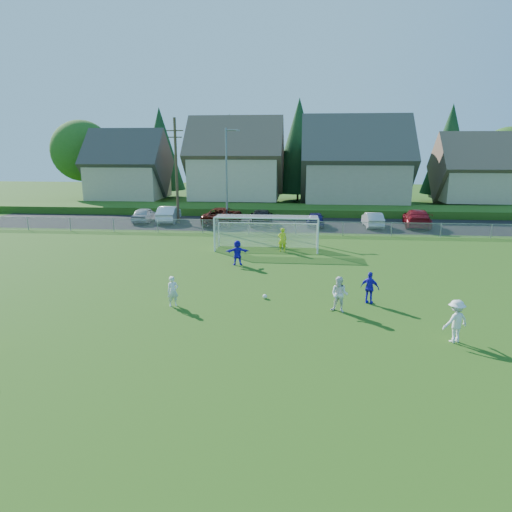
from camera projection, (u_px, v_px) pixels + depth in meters
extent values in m
plane|color=#193D0C|center=(236.00, 338.00, 17.76)|extent=(160.00, 160.00, 0.00)
plane|color=black|center=(275.00, 224.00, 44.39)|extent=(60.00, 60.00, 0.00)
cube|color=#1E420F|center=(279.00, 210.00, 51.56)|extent=(70.00, 6.00, 0.80)
sphere|color=white|center=(265.00, 296.00, 22.39)|extent=(0.22, 0.22, 0.22)
imported|color=white|center=(173.00, 291.00, 21.23)|extent=(0.62, 0.55, 1.42)
imported|color=white|center=(339.00, 295.00, 20.43)|extent=(0.96, 0.87, 1.63)
imported|color=white|center=(456.00, 321.00, 17.24)|extent=(1.24, 1.03, 1.68)
imported|color=#2314C2|center=(370.00, 288.00, 21.55)|extent=(0.98, 0.75, 1.54)
imported|color=#2314C2|center=(237.00, 253.00, 28.72)|extent=(1.54, 0.76, 1.59)
imported|color=#CCE21A|center=(282.00, 240.00, 32.47)|extent=(0.67, 0.49, 1.70)
imported|color=#A9ADB1|center=(145.00, 215.00, 45.36)|extent=(1.82, 4.34, 1.47)
imported|color=silver|center=(169.00, 214.00, 45.32)|extent=(2.19, 5.04, 1.61)
imported|color=#4F1209|center=(223.00, 216.00, 44.12)|extent=(3.51, 6.21, 1.64)
imported|color=black|center=(262.00, 217.00, 43.60)|extent=(2.43, 5.31, 1.51)
imported|color=#1B1751|center=(315.00, 219.00, 42.92)|extent=(1.65, 4.05, 1.37)
imported|color=#B7B7B7|center=(373.00, 220.00, 42.48)|extent=(1.58, 4.27, 1.39)
imported|color=maroon|center=(417.00, 218.00, 42.60)|extent=(3.05, 5.91, 1.64)
cylinder|color=white|center=(214.00, 235.00, 32.35)|extent=(0.12, 0.12, 2.44)
cylinder|color=white|center=(318.00, 237.00, 31.66)|extent=(0.12, 0.12, 2.44)
cylinder|color=white|center=(266.00, 218.00, 31.72)|extent=(7.30, 0.12, 0.12)
cylinder|color=white|center=(219.00, 234.00, 34.16)|extent=(0.08, 0.08, 1.80)
cylinder|color=white|center=(317.00, 236.00, 33.48)|extent=(0.08, 0.08, 1.80)
cylinder|color=white|center=(267.00, 223.00, 33.61)|extent=(7.30, 0.08, 0.08)
cube|color=silver|center=(267.00, 235.00, 33.82)|extent=(7.30, 0.02, 1.80)
cube|color=silver|center=(217.00, 232.00, 33.22)|extent=(0.02, 1.80, 2.44)
cube|color=silver|center=(317.00, 234.00, 32.53)|extent=(0.02, 1.80, 2.44)
cube|color=silver|center=(267.00, 216.00, 32.59)|extent=(7.30, 1.80, 0.02)
cube|color=gray|center=(272.00, 221.00, 38.79)|extent=(52.00, 0.03, 0.03)
cube|color=gray|center=(272.00, 227.00, 38.93)|extent=(52.00, 0.02, 1.14)
cylinder|color=gray|center=(272.00, 227.00, 38.93)|extent=(0.06, 0.06, 1.20)
cylinder|color=slate|center=(226.00, 178.00, 42.32)|extent=(0.18, 0.18, 9.00)
cylinder|color=slate|center=(231.00, 130.00, 41.28)|extent=(1.20, 0.12, 0.12)
cube|color=slate|center=(238.00, 131.00, 41.23)|extent=(0.36, 0.18, 0.12)
cylinder|color=#473321|center=(176.00, 172.00, 43.64)|extent=(0.26, 0.26, 10.00)
cube|color=#473321|center=(175.00, 131.00, 42.76)|extent=(1.60, 0.10, 0.10)
cube|color=#473321|center=(175.00, 137.00, 42.90)|extent=(1.30, 0.10, 0.10)
cube|color=tan|center=(129.00, 181.00, 59.60)|extent=(9.00, 8.00, 4.50)
pyramid|color=#423D38|center=(126.00, 128.00, 58.06)|extent=(9.90, 8.80, 4.41)
cube|color=#C6B58E|center=(236.00, 177.00, 59.14)|extent=(11.00, 9.00, 5.50)
pyramid|color=brown|center=(235.00, 115.00, 57.36)|extent=(12.10, 9.90, 4.96)
cube|color=tan|center=(354.00, 180.00, 56.83)|extent=(12.00, 10.00, 5.00)
pyramid|color=#4C473F|center=(357.00, 113.00, 54.97)|extent=(13.20, 11.00, 5.52)
cube|color=tan|center=(476.00, 184.00, 56.51)|extent=(9.00, 8.00, 4.00)
pyramid|color=brown|center=(481.00, 131.00, 55.02)|extent=(9.90, 8.80, 4.41)
cylinder|color=#382616|center=(85.00, 186.00, 64.47)|extent=(0.36, 0.36, 3.96)
sphere|color=#2B5B19|center=(82.00, 151.00, 63.35)|extent=(8.36, 8.36, 8.36)
cylinder|color=#382616|center=(163.00, 194.00, 67.73)|extent=(0.30, 0.30, 1.20)
cone|color=#143819|center=(161.00, 149.00, 66.24)|extent=(6.76, 6.76, 11.70)
cylinder|color=#382616|center=(230.00, 194.00, 67.76)|extent=(0.30, 0.30, 1.20)
cone|color=#143819|center=(230.00, 152.00, 66.37)|extent=(6.24, 6.24, 10.80)
cylinder|color=#382616|center=(298.00, 196.00, 63.92)|extent=(0.30, 0.30, 1.20)
cone|color=#143819|center=(299.00, 146.00, 62.32)|extent=(7.28, 7.28, 12.60)
cylinder|color=#382616|center=(369.00, 186.00, 64.60)|extent=(0.36, 0.36, 3.96)
sphere|color=#2B5B19|center=(371.00, 151.00, 63.48)|extent=(8.36, 8.36, 8.36)
cylinder|color=#382616|center=(445.00, 198.00, 62.04)|extent=(0.30, 0.30, 1.20)
cone|color=#143819|center=(450.00, 149.00, 60.55)|extent=(6.76, 6.76, 11.70)
cylinder|color=#382616|center=(504.00, 189.00, 61.99)|extent=(0.36, 0.36, 3.60)
sphere|color=#2B5B19|center=(508.00, 156.00, 60.97)|extent=(7.60, 7.60, 7.60)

